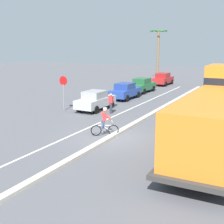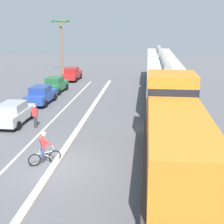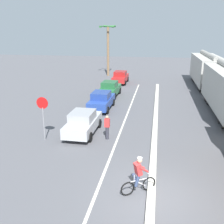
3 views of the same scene
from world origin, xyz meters
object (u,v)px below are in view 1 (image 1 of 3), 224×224
at_px(parked_car_silver, 95,100).
at_px(parked_car_green, 142,85).
at_px(locomotive, 221,116).
at_px(palm_tree_near, 158,45).
at_px(stop_sign, 63,87).
at_px(parked_car_red, 163,79).
at_px(cyclist, 104,122).
at_px(parked_car_blue, 125,91).
at_px(pedestrian_by_cars, 111,103).

bearing_deg(parked_car_silver, parked_car_green, 90.67).
distance_m(locomotive, parked_car_silver, 12.29).
bearing_deg(parked_car_silver, palm_tree_near, 96.65).
bearing_deg(locomotive, stop_sign, 162.32).
height_order(parked_car_red, cyclist, cyclist).
bearing_deg(cyclist, locomotive, 5.39).
bearing_deg(parked_car_blue, palm_tree_near, 98.86).
xyz_separation_m(parked_car_blue, pedestrian_by_cars, (1.80, -6.58, 0.03)).
height_order(parked_car_green, cyclist, cyclist).
height_order(cyclist, stop_sign, stop_sign).
bearing_deg(parked_car_blue, locomotive, -46.82).
relative_size(parked_car_silver, parked_car_red, 1.00).
bearing_deg(parked_car_green, pedestrian_by_cars, -80.42).
bearing_deg(parked_car_blue, parked_car_green, 91.52).
height_order(cyclist, pedestrian_by_cars, cyclist).
relative_size(locomotive, parked_car_blue, 2.74).
distance_m(parked_car_red, pedestrian_by_cars, 18.81).
height_order(parked_car_green, palm_tree_near, palm_tree_near).
bearing_deg(locomotive, parked_car_red, 114.72).
relative_size(locomotive, stop_sign, 4.03).
bearing_deg(parked_car_silver, stop_sign, -145.54).
bearing_deg(stop_sign, cyclist, -36.51).
xyz_separation_m(parked_car_green, pedestrian_by_cars, (1.93, -11.45, 0.03)).
xyz_separation_m(parked_car_blue, stop_sign, (-2.17, -7.43, 1.21)).
height_order(parked_car_blue, stop_sign, stop_sign).
xyz_separation_m(parked_car_blue, cyclist, (4.28, -12.20, 0.00)).
xyz_separation_m(parked_car_silver, cyclist, (4.29, -6.27, 0.00)).
bearing_deg(locomotive, palm_tree_near, 114.95).
relative_size(parked_car_silver, pedestrian_by_cars, 2.60).
height_order(cyclist, palm_tree_near, palm_tree_near).
bearing_deg(pedestrian_by_cars, cyclist, -66.20).
distance_m(parked_car_green, cyclist, 17.63).
bearing_deg(parked_car_green, locomotive, -56.23).
bearing_deg(cyclist, parked_car_silver, 124.37).
xyz_separation_m(parked_car_silver, pedestrian_by_cars, (1.81, -0.65, 0.03)).
relative_size(cyclist, pedestrian_by_cars, 1.06).
distance_m(parked_car_silver, parked_car_blue, 5.94).
xyz_separation_m(stop_sign, palm_tree_near, (-0.59, 25.14, 3.24)).
distance_m(parked_car_green, parked_car_red, 7.27).
distance_m(parked_car_green, palm_tree_near, 13.85).
relative_size(parked_car_silver, parked_car_green, 0.99).
xyz_separation_m(parked_car_silver, parked_car_blue, (0.00, 5.94, 0.00)).
distance_m(parked_car_blue, cyclist, 12.93).
distance_m(parked_car_red, stop_sign, 19.72).
height_order(parked_car_blue, parked_car_red, same).
bearing_deg(parked_car_red, cyclist, -79.90).
bearing_deg(parked_car_silver, pedestrian_by_cars, -19.65).
relative_size(parked_car_blue, pedestrian_by_cars, 2.61).
bearing_deg(parked_car_blue, cyclist, -70.66).
relative_size(parked_car_blue, parked_car_red, 1.00).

